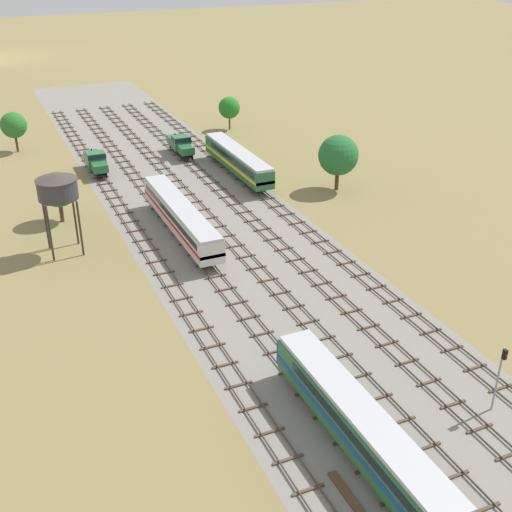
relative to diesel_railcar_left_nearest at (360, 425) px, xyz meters
The scene contains 18 objects.
ground_plane 44.20m from the diesel_railcar_left_nearest, 83.74° to the left, with size 480.00×480.00×0.00m, color olive.
ballast_bed 44.20m from the diesel_railcar_left_nearest, 83.74° to the left, with size 23.24×176.00×0.01m, color gray.
track_far_left 45.18m from the diesel_railcar_left_nearest, 96.12° to the left, with size 2.40×126.00×0.29m.
track_left 44.93m from the diesel_railcar_left_nearest, 90.00° to the left, with size 2.40×126.00×0.29m.
track_centre_left 45.18m from the diesel_railcar_left_nearest, 83.88° to the left, with size 2.40×126.00×0.29m.
track_centre 45.94m from the diesel_railcar_left_nearest, 77.89° to the left, with size 2.40×126.00×0.29m.
track_centre_right 47.19m from the diesel_railcar_left_nearest, 72.17° to the left, with size 2.40×126.00×0.29m.
diesel_railcar_left_nearest is the anchor object (origin of this frame).
passenger_coach_left_near 39.96m from the diesel_railcar_left_nearest, 90.00° to the left, with size 2.96×22.00×3.80m.
diesel_railcar_centre_right_mid 58.68m from the diesel_railcar_left_nearest, 75.76° to the left, with size 2.96×20.50×3.80m.
shunter_loco_far_left_midfar 67.07m from the diesel_railcar_left_nearest, 94.11° to the left, with size 2.74×8.46×3.10m.
shunter_loco_centre_far 70.44m from the diesel_railcar_left_nearest, 82.15° to the left, with size 2.74×8.46×3.10m.
water_tower 43.61m from the diesel_railcar_left_nearest, 108.27° to the left, with size 4.62×4.62×9.36m.
signal_post_nearest 12.08m from the diesel_railcar_left_nearest, ahead, with size 0.28×0.47×5.78m.
lineside_tree_0 84.19m from the diesel_railcar_left_nearest, 74.30° to the left, with size 3.97×3.97×6.08m.
lineside_tree_1 51.81m from the diesel_railcar_left_nearest, 104.08° to the left, with size 4.46×4.46×6.57m.
lineside_tree_2 52.31m from the diesel_railcar_left_nearest, 61.24° to the left, with size 5.68×5.68×7.96m.
lineside_tree_3 84.29m from the diesel_railcar_left_nearest, 100.12° to the left, with size 4.27×4.27×6.68m.
Camera 1 is at (-25.29, -16.23, 33.09)m, focal length 44.97 mm.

